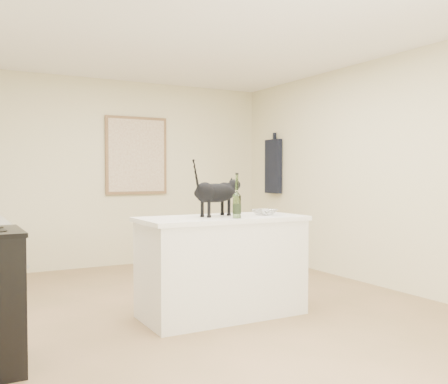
# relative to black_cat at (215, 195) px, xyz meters

# --- Properties ---
(floor) EXTENTS (5.50, 5.50, 0.00)m
(floor) POSITION_rel_black_cat_xyz_m (-0.05, 0.16, -1.09)
(floor) COLOR #997451
(floor) RESTS_ON ground
(ceiling) EXTENTS (5.50, 5.50, 0.00)m
(ceiling) POSITION_rel_black_cat_xyz_m (-0.05, 0.16, 1.51)
(ceiling) COLOR white
(ceiling) RESTS_ON ground
(wall_back) EXTENTS (4.50, 0.00, 4.50)m
(wall_back) POSITION_rel_black_cat_xyz_m (-0.05, 2.91, 0.21)
(wall_back) COLOR beige
(wall_back) RESTS_ON ground
(wall_right) EXTENTS (0.00, 5.50, 5.50)m
(wall_right) POSITION_rel_black_cat_xyz_m (2.20, 0.16, 0.21)
(wall_right) COLOR beige
(wall_right) RESTS_ON ground
(island_base) EXTENTS (1.44, 0.67, 0.86)m
(island_base) POSITION_rel_black_cat_xyz_m (0.05, -0.04, -0.66)
(island_base) COLOR white
(island_base) RESTS_ON floor
(island_top) EXTENTS (1.50, 0.70, 0.04)m
(island_top) POSITION_rel_black_cat_xyz_m (0.05, -0.04, -0.21)
(island_top) COLOR white
(island_top) RESTS_ON island_base
(artwork_frame) EXTENTS (0.90, 0.03, 1.10)m
(artwork_frame) POSITION_rel_black_cat_xyz_m (0.25, 2.88, 0.46)
(artwork_frame) COLOR brown
(artwork_frame) RESTS_ON wall_back
(artwork_canvas) EXTENTS (0.82, 0.00, 1.02)m
(artwork_canvas) POSITION_rel_black_cat_xyz_m (0.25, 2.86, 0.46)
(artwork_canvas) COLOR beige
(artwork_canvas) RESTS_ON wall_back
(hanging_garment) EXTENTS (0.08, 0.34, 0.80)m
(hanging_garment) POSITION_rel_black_cat_xyz_m (2.14, 2.21, 0.31)
(hanging_garment) COLOR black
(hanging_garment) RESTS_ON wall_right
(black_cat) EXTENTS (0.57, 0.34, 0.38)m
(black_cat) POSITION_rel_black_cat_xyz_m (0.00, 0.00, 0.00)
(black_cat) COLOR black
(black_cat) RESTS_ON island_top
(wine_bottle) EXTENTS (0.08, 0.08, 0.35)m
(wine_bottle) POSITION_rel_black_cat_xyz_m (0.08, -0.25, -0.02)
(wine_bottle) COLOR #396126
(wine_bottle) RESTS_ON island_top
(glass_bowl) EXTENTS (0.29, 0.29, 0.05)m
(glass_bowl) POSITION_rel_black_cat_xyz_m (0.47, -0.09, -0.16)
(glass_bowl) COLOR silver
(glass_bowl) RESTS_ON island_top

